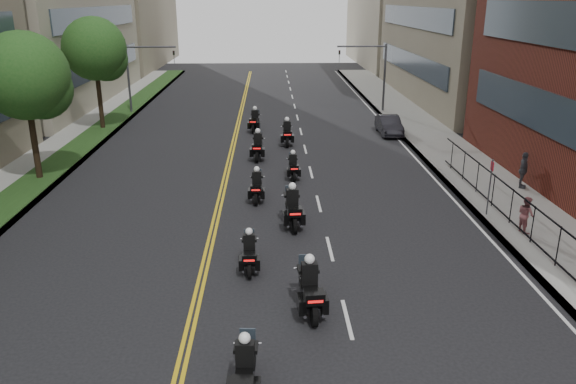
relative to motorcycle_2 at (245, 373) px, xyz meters
name	(u,v)px	position (x,y,z in m)	size (l,w,h in m)	color
sidewalk_right	(468,169)	(11.72, 18.35, -0.59)	(4.00, 90.00, 0.15)	gray
sidewalk_left	(32,174)	(-12.28, 18.35, -0.59)	(4.00, 90.00, 0.15)	gray
grass_strip	(47,172)	(-11.48, 18.35, -0.50)	(2.00, 90.00, 0.04)	#1D3C16
iron_fence	(573,259)	(10.72, 5.35, 0.24)	(0.05, 28.00, 1.50)	black
traffic_signal_right	(373,68)	(9.26, 35.35, 3.03)	(4.09, 0.20, 5.60)	#3F3F44
traffic_signal_left	(140,69)	(-9.82, 35.35, 3.03)	(4.09, 0.20, 5.60)	#3F3F44
motorcycle_2	(245,373)	(0.00, 0.00, 0.00)	(0.56, 2.28, 1.68)	black
motorcycle_3	(310,290)	(1.82, 3.82, 0.07)	(0.67, 2.52, 1.86)	black
motorcycle_4	(249,254)	(-0.10, 6.69, -0.05)	(0.49, 2.10, 1.55)	black
motorcycle_5	(293,209)	(1.59, 10.67, 0.08)	(0.64, 2.55, 1.88)	black
motorcycle_6	(257,187)	(0.03, 13.91, -0.02)	(0.52, 2.23, 1.64)	black
motorcycle_7	(293,167)	(1.89, 17.32, -0.06)	(0.48, 2.06, 1.52)	black
motorcycle_8	(258,147)	(-0.04, 21.13, 0.06)	(0.59, 2.49, 1.84)	black
motorcycle_9	(287,134)	(1.80, 24.53, 0.05)	(0.56, 2.46, 1.82)	black
motorcycle_10	(255,122)	(-0.38, 28.51, 0.05)	(0.71, 2.44, 1.80)	black
parked_sedan	(389,125)	(9.08, 27.30, -0.01)	(1.38, 3.96, 1.30)	black
pedestrian_b	(526,214)	(10.92, 9.40, 0.23)	(0.73, 0.57, 1.49)	#914F54
pedestrian_c	(523,170)	(13.20, 14.90, 0.40)	(1.07, 0.44, 1.82)	#45464D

